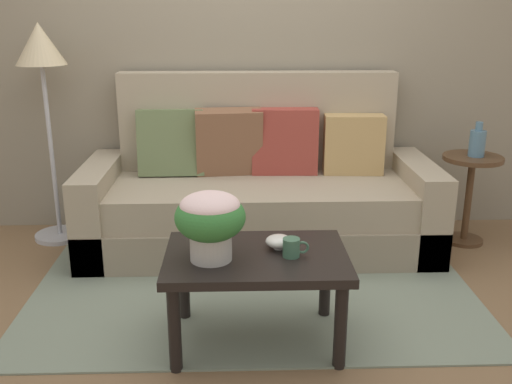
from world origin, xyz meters
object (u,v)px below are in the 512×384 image
Objects in this scene: coffee_table at (256,268)px; table_vase at (477,142)px; couch at (259,194)px; side_table at (470,183)px; coffee_mug at (292,248)px; floor_lamp at (42,70)px; snack_bowl at (279,241)px; potted_plant at (210,218)px.

table_vase is (1.50, 1.21, 0.32)m from coffee_table.
couch is 1.43m from side_table.
coffee_mug reaches higher than coffee_table.
floor_lamp is at bearing 134.04° from coffee_table.
couch reaches higher than table_vase.
side_table is 2.94m from floor_lamp.
coffee_mug is at bearing -43.38° from floor_lamp.
couch is at bearing 94.69° from coffee_mug.
table_vase is at bearing 39.57° from snack_bowl.
floor_lamp is (-1.41, 0.16, 0.81)m from couch.
potted_plant is at bearing -164.99° from coffee_table.
potted_plant is (-0.21, -0.06, 0.27)m from coffee_table.
table_vase is at bearing 36.52° from potted_plant.
table_vase is at bearing 42.94° from coffee_mug.
side_table is 0.42× the size of floor_lamp.
floor_lamp is 2.90m from table_vase.
potted_plant is (-1.70, -1.27, 0.24)m from side_table.
side_table is at bearing 153.31° from table_vase.
table_vase reaches higher than potted_plant.
coffee_table is at bearing -141.14° from table_vase.
side_table is 2.14m from potted_plant.
coffee_mug is (1.51, -1.43, -0.66)m from floor_lamp.
coffee_table is at bearing -151.44° from snack_bowl.
coffee_mug is at bearing -12.02° from coffee_table.
table_vase is (1.44, -0.03, 0.35)m from couch.
floor_lamp is (-2.84, 0.18, 0.75)m from side_table.
coffee_mug is at bearing 3.19° from potted_plant.
coffee_table is (-0.06, -1.24, 0.04)m from couch.
side_table is 0.29m from table_vase.
snack_bowl is (0.05, -1.18, 0.14)m from couch.
side_table reaches higher than snack_bowl.
coffee_mug is (0.37, 0.02, -0.16)m from potted_plant.
side_table reaches higher than coffee_table.
snack_bowl is at bearing -140.43° from table_vase.
potted_plant is (1.14, -1.45, -0.51)m from floor_lamp.
coffee_table is at bearing 167.98° from coffee_mug.
side_table is at bearing 40.01° from snack_bowl.
coffee_table is at bearing 15.01° from potted_plant.
couch is 1.24m from coffee_table.
potted_plant is 1.38× the size of table_vase.
side_table reaches higher than coffee_mug.
coffee_mug is (0.16, -0.03, 0.11)m from coffee_table.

